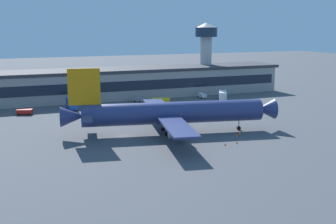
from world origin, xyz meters
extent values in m
plane|color=#4C4F54|center=(0.00, 0.00, 0.00)|extent=(600.00, 600.00, 0.00)
cube|color=#9E9993|center=(0.00, 60.94, 5.17)|extent=(167.55, 18.72, 10.34)
cube|color=#38383D|center=(0.00, 60.94, 10.94)|extent=(170.90, 19.09, 1.20)
cube|color=#192333|center=(0.00, 51.53, 5.69)|extent=(164.20, 0.16, 3.72)
cylinder|color=navy|center=(13.22, -2.14, 5.55)|extent=(48.43, 15.05, 5.80)
cone|color=navy|center=(38.58, -7.16, 5.55)|extent=(6.19, 6.42, 5.51)
cone|color=navy|center=(-12.42, 2.94, 5.55)|extent=(7.27, 6.36, 5.22)
cube|color=orange|center=(-9.45, 2.35, 13.09)|extent=(8.06, 2.07, 9.28)
cube|color=navy|center=(-7.72, 8.51, 6.42)|extent=(4.38, 10.70, 0.30)
cube|color=navy|center=(-10.20, -4.00, 6.42)|extent=(4.38, 10.70, 0.30)
cube|color=navy|center=(13.93, 11.74, 4.97)|extent=(10.10, 22.45, 0.50)
cube|color=navy|center=(8.59, -15.24, 4.97)|extent=(10.10, 22.45, 0.50)
cylinder|color=#99999E|center=(14.28, 8.35, 2.98)|extent=(5.31, 4.06, 3.19)
cylinder|color=#99999E|center=(10.20, -12.24, 2.98)|extent=(5.31, 4.06, 3.19)
cylinder|color=black|center=(31.20, -5.70, 0.55)|extent=(1.18, 0.70, 1.10)
cylinder|color=slate|center=(31.20, -5.70, 2.15)|extent=(0.24, 0.24, 2.65)
cylinder|color=black|center=(11.36, 0.89, 0.55)|extent=(1.18, 0.70, 1.10)
cylinder|color=slate|center=(11.36, 0.89, 2.15)|extent=(0.24, 0.24, 2.65)
cylinder|color=black|center=(10.35, -4.23, 0.55)|extent=(1.18, 0.70, 1.10)
cylinder|color=slate|center=(10.35, -4.23, 2.15)|extent=(0.24, 0.24, 2.65)
cylinder|color=#B7B7B2|center=(56.63, 64.68, 11.74)|extent=(5.00, 5.00, 23.48)
cylinder|color=#1E2D42|center=(56.63, 64.68, 25.48)|extent=(9.51, 9.51, 4.00)
cone|color=#A5A5A5|center=(56.63, 64.68, 28.48)|extent=(8.56, 8.56, 2.00)
cube|color=red|center=(-21.80, 38.62, 1.05)|extent=(5.41, 4.12, 1.40)
cube|color=black|center=(-23.03, 39.09, 1.33)|extent=(2.41, 2.83, 0.35)
cylinder|color=black|center=(-23.78, 38.12, 0.35)|extent=(0.76, 0.53, 0.70)
cylinder|color=black|center=(-22.96, 40.31, 0.35)|extent=(0.76, 0.53, 0.70)
cylinder|color=black|center=(-20.63, 36.94, 0.35)|extent=(0.76, 0.53, 0.70)
cylinder|color=black|center=(-19.81, 39.13, 0.35)|extent=(0.76, 0.53, 0.70)
cube|color=gray|center=(19.76, 47.12, 1.10)|extent=(3.84, 4.05, 1.50)
cube|color=black|center=(19.13, 47.88, 1.40)|extent=(2.22, 2.15, 0.38)
cylinder|color=black|center=(18.27, 47.51, 0.35)|extent=(0.68, 0.73, 0.70)
cylinder|color=black|center=(19.65, 48.66, 0.35)|extent=(0.68, 0.73, 0.70)
cylinder|color=black|center=(19.88, 45.57, 0.35)|extent=(0.68, 0.73, 0.70)
cylinder|color=black|center=(21.26, 46.73, 0.35)|extent=(0.68, 0.73, 0.70)
cube|color=yellow|center=(26.71, 41.68, 1.15)|extent=(6.65, 4.47, 1.60)
cube|color=black|center=(28.31, 40.95, 1.47)|extent=(2.80, 2.60, 0.40)
cylinder|color=black|center=(29.12, 41.57, 0.35)|extent=(0.76, 0.56, 0.70)
cylinder|color=black|center=(28.38, 39.94, 0.35)|extent=(0.76, 0.56, 0.70)
cylinder|color=black|center=(25.05, 43.43, 0.35)|extent=(0.76, 0.56, 0.70)
cylinder|color=black|center=(24.30, 41.79, 0.35)|extent=(0.76, 0.56, 0.70)
cube|color=#2651A5|center=(-6.14, 41.51, 2.25)|extent=(2.95, 7.32, 3.80)
cube|color=black|center=(-6.04, 39.53, 3.01)|extent=(2.51, 2.63, 0.95)
cylinder|color=black|center=(-4.84, 39.05, 0.35)|extent=(0.33, 0.71, 0.70)
cylinder|color=black|center=(-7.18, 38.94, 0.35)|extent=(0.33, 0.71, 0.70)
cylinder|color=black|center=(-5.09, 44.08, 0.35)|extent=(0.33, 0.71, 0.70)
cylinder|color=black|center=(-7.43, 43.97, 0.35)|extent=(0.33, 0.71, 0.70)
cube|color=white|center=(51.38, 39.63, 1.85)|extent=(6.32, 8.75, 3.00)
cube|color=black|center=(52.44, 41.69, 2.45)|extent=(3.63, 3.79, 0.75)
cylinder|color=black|center=(51.60, 42.82, 0.35)|extent=(0.59, 0.76, 0.70)
cylinder|color=black|center=(53.84, 41.67, 0.35)|extent=(0.59, 0.76, 0.70)
cylinder|color=black|center=(48.92, 37.59, 0.35)|extent=(0.59, 0.76, 0.70)
cylinder|color=black|center=(51.17, 36.44, 0.35)|extent=(0.59, 0.76, 0.70)
cube|color=white|center=(46.09, 46.70, 1.10)|extent=(1.98, 4.43, 1.50)
cube|color=black|center=(46.11, 47.91, 1.40)|extent=(1.78, 1.57, 0.38)
cylinder|color=black|center=(45.26, 48.26, 0.35)|extent=(0.31, 0.71, 0.70)
cylinder|color=black|center=(46.97, 48.23, 0.35)|extent=(0.31, 0.71, 0.70)
cylinder|color=black|center=(45.21, 45.18, 0.35)|extent=(0.31, 0.71, 0.70)
cylinder|color=black|center=(46.92, 45.15, 0.35)|extent=(0.31, 0.71, 0.70)
cone|color=#F2590C|center=(19.88, -18.21, 0.29)|extent=(0.46, 0.46, 0.58)
cone|color=#F2590C|center=(28.81, -10.08, 0.36)|extent=(0.57, 0.57, 0.72)
cone|color=#F2590C|center=(23.33, -17.94, 0.29)|extent=(0.46, 0.46, 0.57)
cone|color=#F2590C|center=(27.29, -10.83, 0.36)|extent=(0.57, 0.57, 0.72)
camera|label=1|loc=(-30.98, -106.88, 28.26)|focal=46.77mm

